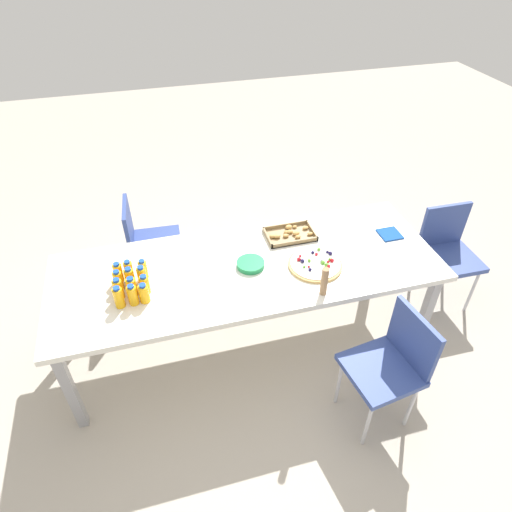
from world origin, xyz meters
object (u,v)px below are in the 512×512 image
Objects in this scene: juice_bottle_2 at (144,293)px; chair_far_left at (147,239)px; juice_bottle_6 at (118,280)px; juice_bottle_7 at (130,278)px; juice_bottle_9 at (118,273)px; juice_bottle_1 at (133,295)px; juice_bottle_0 at (119,297)px; juice_bottle_8 at (142,276)px; chair_end at (447,248)px; snack_tray at (290,234)px; party_table at (248,272)px; juice_bottle_4 at (132,287)px; juice_bottle_11 at (143,269)px; juice_bottle_10 at (129,271)px; juice_bottle_5 at (145,285)px; juice_bottle_3 at (118,289)px; chair_near_right at (392,361)px; fruit_pizza at (315,264)px; napkin_stack at (390,234)px; plate_stack at (251,264)px; cardboard_tube at (324,281)px.

chair_far_left is at bearing 87.38° from juice_bottle_2.
juice_bottle_6 is (-0.19, -0.82, 0.31)m from chair_far_left.
juice_bottle_7 is 0.10m from juice_bottle_9.
juice_bottle_1 is at bearing -177.97° from juice_bottle_2.
juice_bottle_0 is 1.00× the size of juice_bottle_8.
snack_tray is at bearing -6.61° from chair_end.
juice_bottle_6 is at bearing 116.15° from juice_bottle_1.
party_table is 0.76m from juice_bottle_4.
juice_bottle_9 reaches higher than juice_bottle_11.
juice_bottle_10 reaches higher than juice_bottle_2.
juice_bottle_5 is at bearing 46.67° from juice_bottle_1.
juice_bottle_8 reaches higher than juice_bottle_3.
chair_end is 5.74× the size of juice_bottle_1.
juice_bottle_6 is at bearing 2.86° from chair_end.
juice_bottle_1 reaches higher than chair_near_right.
juice_bottle_11 is (0.01, 0.22, 0.00)m from juice_bottle_2.
juice_bottle_1 is 0.41× the size of fruit_pizza.
juice_bottle_4 reaches higher than chair_far_left.
napkin_stack is at bearing 69.61° from chair_far_left.
plate_stack is (0.84, 0.15, -0.05)m from juice_bottle_0.
napkin_stack is (0.64, 0.18, -0.01)m from fruit_pizza.
juice_bottle_3 reaches higher than juice_bottle_9.
juice_bottle_9 is (-0.82, 0.07, 0.12)m from party_table.
chair_far_left is 4.52× the size of plate_stack.
juice_bottle_5 is 0.89× the size of juice_bottle_10.
juice_bottle_7 is at bearing 94.98° from juice_bottle_4.
chair_near_right is 0.62m from cardboard_tube.
juice_bottle_7 is (-0.12, -0.82, 0.32)m from chair_far_left.
juice_bottle_9 is (-0.08, 0.23, -0.00)m from juice_bottle_1.
chair_near_right is 0.98m from napkin_stack.
chair_far_left is 1.60m from cardboard_tube.
chair_far_left and chair_near_right have the same top height.
juice_bottle_3 is at bearing 89.73° from juice_bottle_0.
juice_bottle_3 reaches higher than fruit_pizza.
juice_bottle_8 is at bearing -97.33° from juice_bottle_11.
plate_stack is at bearing 11.02° from juice_bottle_1.
chair_far_left is 5.88× the size of juice_bottle_9.
juice_bottle_1 is (-2.37, -0.23, 0.31)m from chair_end.
juice_bottle_3 reaches higher than snack_tray.
juice_bottle_11 is (-0.67, 0.07, 0.12)m from party_table.
juice_bottle_9 is (-1.49, 0.87, 0.31)m from chair_near_right.
juice_bottle_9 is at bearing 88.47° from juice_bottle_3.
juice_bottle_5 is 0.69m from plate_stack.
juice_bottle_3 reaches higher than chair_far_left.
juice_bottle_3 is (-0.82, -0.08, 0.13)m from party_table.
juice_bottle_8 reaches higher than juice_bottle_2.
juice_bottle_3 is (0.00, 0.08, -0.00)m from juice_bottle_0.
juice_bottle_7 is (-1.43, 0.79, 0.32)m from chair_near_right.
fruit_pizza is at bearing -1.61° from juice_bottle_3.
juice_bottle_2 is 0.91× the size of juice_bottle_3.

